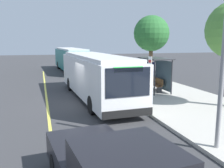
{
  "coord_description": "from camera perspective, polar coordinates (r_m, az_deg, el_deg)",
  "views": [
    {
      "loc": [
        14.86,
        -2.46,
        3.8
      ],
      "look_at": [
        0.84,
        1.59,
        1.29
      ],
      "focal_mm": 39.6,
      "sensor_mm": 36.0,
      "label": 1
    }
  ],
  "objects": [
    {
      "name": "ground_plane",
      "position": [
        15.53,
        -6.54,
        -4.46
      ],
      "size": [
        120.0,
        120.0,
        0.0
      ],
      "primitive_type": "plane",
      "color": "#38383A"
    },
    {
      "name": "sidewalk_curb",
      "position": [
        17.5,
        13.24,
        -2.79
      ],
      "size": [
        44.0,
        6.4,
        0.15
      ],
      "primitive_type": "cube",
      "color": "#B7B2A8",
      "rests_on": "ground_plane"
    },
    {
      "name": "lane_stripe_center",
      "position": [
        15.34,
        -14.69,
        -4.89
      ],
      "size": [
        36.0,
        0.14,
        0.01
      ],
      "primitive_type": "cube",
      "color": "#E0D64C",
      "rests_on": "ground_plane"
    },
    {
      "name": "transit_bus_main",
      "position": [
        16.49,
        -3.83,
        2.13
      ],
      "size": [
        11.42,
        3.17,
        2.95
      ],
      "color": "white",
      "rests_on": "ground_plane"
    },
    {
      "name": "transit_bus_second",
      "position": [
        32.42,
        -9.49,
        5.77
      ],
      "size": [
        12.07,
        3.21,
        2.95
      ],
      "color": "#146B66",
      "rests_on": "ground_plane"
    },
    {
      "name": "bus_shelter",
      "position": [
        18.63,
        10.15,
        3.81
      ],
      "size": [
        2.9,
        1.6,
        2.48
      ],
      "color": "#333338",
      "rests_on": "sidewalk_curb"
    },
    {
      "name": "waiting_bench",
      "position": [
        18.81,
        10.09,
        -0.08
      ],
      "size": [
        1.6,
        0.48,
        0.95
      ],
      "color": "brown",
      "rests_on": "sidewalk_curb"
    },
    {
      "name": "route_sign_post",
      "position": [
        14.98,
        8.76,
        2.58
      ],
      "size": [
        0.44,
        0.08,
        2.8
      ],
      "color": "#333338",
      "rests_on": "sidewalk_curb"
    },
    {
      "name": "street_tree_near_shelter",
      "position": [
        23.22,
        9.08,
        11.39
      ],
      "size": [
        3.23,
        3.23,
        6.01
      ],
      "color": "brown",
      "rests_on": "sidewalk_curb"
    },
    {
      "name": "utility_pole",
      "position": [
        8.94,
        24.36,
        6.02
      ],
      "size": [
        0.16,
        0.16,
        6.4
      ],
      "primitive_type": "cylinder",
      "color": "gray",
      "rests_on": "sidewalk_curb"
    }
  ]
}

